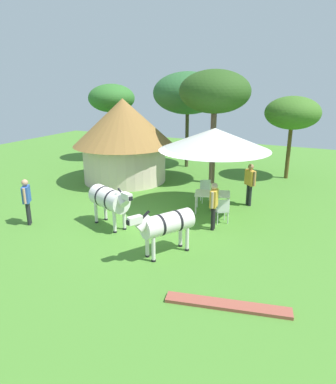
# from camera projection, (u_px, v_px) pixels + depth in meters

# --- Properties ---
(ground_plane) EXTENTS (36.00, 36.00, 0.00)m
(ground_plane) POSITION_uv_depth(u_px,v_px,m) (143.00, 222.00, 12.64)
(ground_plane) COLOR #4A842E
(thatched_hut) EXTENTS (4.94, 4.94, 4.03)m
(thatched_hut) POSITION_uv_depth(u_px,v_px,m) (124.00, 137.00, 17.20)
(thatched_hut) COLOR beige
(thatched_hut) RESTS_ON ground_plane
(shade_umbrella) EXTENTS (4.11, 4.11, 3.20)m
(shade_umbrella) POSITION_uv_depth(u_px,v_px,m) (215.00, 139.00, 12.79)
(shade_umbrella) COLOR #4D3D2E
(shade_umbrella) RESTS_ON ground_plane
(patio_dining_table) EXTENTS (1.51, 1.21, 0.74)m
(patio_dining_table) POSITION_uv_depth(u_px,v_px,m) (212.00, 195.00, 13.44)
(patio_dining_table) COLOR silver
(patio_dining_table) RESTS_ON ground_plane
(patio_chair_east_end) EXTENTS (0.60, 0.60, 0.90)m
(patio_chair_east_end) POSITION_uv_depth(u_px,v_px,m) (222.00, 209.00, 12.36)
(patio_chair_east_end) COLOR silver
(patio_chair_east_end) RESTS_ON ground_plane
(patio_chair_west_end) EXTENTS (0.60, 0.59, 0.90)m
(patio_chair_west_end) POSITION_uv_depth(u_px,v_px,m) (206.00, 189.00, 14.61)
(patio_chair_west_end) COLOR silver
(patio_chair_west_end) RESTS_ON ground_plane
(guest_beside_umbrella) EXTENTS (0.49, 0.47, 1.71)m
(guest_beside_umbrella) POSITION_uv_depth(u_px,v_px,m) (250.00, 181.00, 14.00)
(guest_beside_umbrella) COLOR #212327
(guest_beside_umbrella) RESTS_ON ground_plane
(guest_behind_table) EXTENTS (0.25, 0.59, 1.64)m
(guest_behind_table) POSITION_uv_depth(u_px,v_px,m) (214.00, 202.00, 11.70)
(guest_behind_table) COLOR black
(guest_behind_table) RESTS_ON ground_plane
(standing_watcher) EXTENTS (0.42, 0.50, 1.64)m
(standing_watcher) POSITION_uv_depth(u_px,v_px,m) (27.00, 198.00, 12.13)
(standing_watcher) COLOR black
(standing_watcher) RESTS_ON ground_plane
(zebra_nearest_camera) EXTENTS (1.35, 1.98, 1.48)m
(zebra_nearest_camera) POSITION_uv_depth(u_px,v_px,m) (166.00, 224.00, 10.00)
(zebra_nearest_camera) COLOR silver
(zebra_nearest_camera) RESTS_ON ground_plane
(zebra_by_umbrella) EXTENTS (2.08, 1.22, 1.53)m
(zebra_by_umbrella) POSITION_uv_depth(u_px,v_px,m) (110.00, 199.00, 11.93)
(zebra_by_umbrella) COLOR silver
(zebra_by_umbrella) RESTS_ON ground_plane
(acacia_tree_right_background) EXTENTS (2.69, 2.69, 4.12)m
(acacia_tree_right_background) POSITION_uv_depth(u_px,v_px,m) (292.00, 113.00, 17.28)
(acacia_tree_right_background) COLOR brown
(acacia_tree_right_background) RESTS_ON ground_plane
(acacia_tree_behind_hut) EXTENTS (2.82, 2.82, 4.65)m
(acacia_tree_behind_hut) POSITION_uv_depth(u_px,v_px,m) (112.00, 99.00, 21.48)
(acacia_tree_behind_hut) COLOR #463024
(acacia_tree_behind_hut) RESTS_ON ground_plane
(acacia_tree_left_background) EXTENTS (3.84, 3.84, 5.32)m
(acacia_tree_left_background) POSITION_uv_depth(u_px,v_px,m) (188.00, 93.00, 19.49)
(acacia_tree_left_background) COLOR #414026
(acacia_tree_left_background) RESTS_ON ground_plane
(acacia_tree_far_lawn) EXTENTS (3.29, 3.29, 5.34)m
(acacia_tree_far_lawn) POSITION_uv_depth(u_px,v_px,m) (215.00, 92.00, 16.14)
(acacia_tree_far_lawn) COLOR brown
(acacia_tree_far_lawn) RESTS_ON ground_plane
(brick_patio_kerb) EXTENTS (2.81, 0.95, 0.08)m
(brick_patio_kerb) POSITION_uv_depth(u_px,v_px,m) (227.00, 305.00, 7.89)
(brick_patio_kerb) COLOR #9D4C3C
(brick_patio_kerb) RESTS_ON ground_plane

